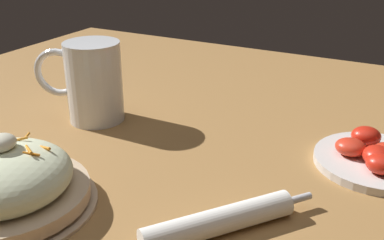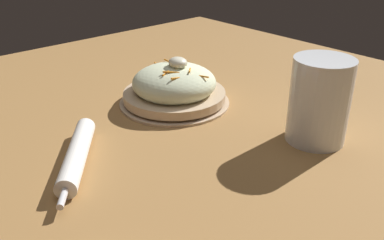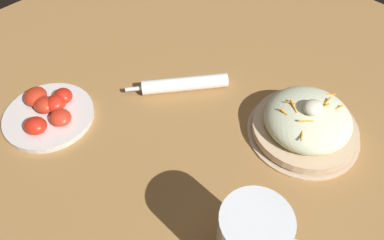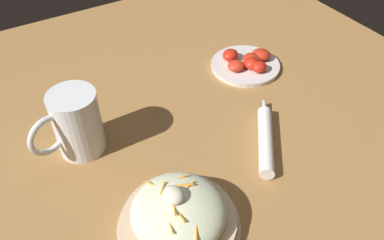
# 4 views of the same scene
# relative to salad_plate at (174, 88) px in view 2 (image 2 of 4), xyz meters

# --- Properties ---
(ground_plane) EXTENTS (1.43, 1.43, 0.00)m
(ground_plane) POSITION_rel_salad_plate_xyz_m (-0.16, 0.13, -0.03)
(ground_plane) COLOR #9E703D
(salad_plate) EXTENTS (0.22, 0.22, 0.10)m
(salad_plate) POSITION_rel_salad_plate_xyz_m (0.00, 0.00, 0.00)
(salad_plate) COLOR #D1B28E
(salad_plate) RESTS_ON ground_plane
(beer_mug) EXTENTS (0.10, 0.15, 0.14)m
(beer_mug) POSITION_rel_salad_plate_xyz_m (-0.27, -0.08, 0.03)
(beer_mug) COLOR white
(beer_mug) RESTS_ON ground_plane
(napkin_roll) EXTENTS (0.19, 0.15, 0.03)m
(napkin_roll) POSITION_rel_salad_plate_xyz_m (-0.08, 0.26, -0.02)
(napkin_roll) COLOR white
(napkin_roll) RESTS_ON ground_plane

